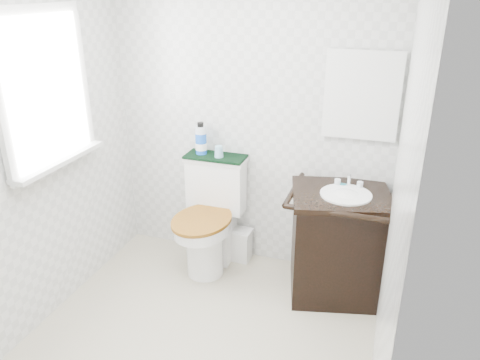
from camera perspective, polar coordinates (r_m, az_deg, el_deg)
The scene contains 14 objects.
floor at distance 3.21m, azimuth -5.71°, elevation -19.74°, with size 2.40×2.40×0.00m, color beige.
wall_back at distance 3.62m, azimuth 1.27°, elevation 7.35°, with size 2.40×2.40×0.00m, color silver.
wall_front at distance 1.70m, azimuth -24.51°, elevation -14.45°, with size 2.40×2.40×0.00m, color silver.
wall_left at distance 3.17m, azimuth -25.15°, elevation 2.82°, with size 2.40×2.40×0.00m, color silver.
wall_right at distance 2.34m, azimuth 18.49°, elevation -2.83°, with size 2.40×2.40×0.00m, color silver.
window at distance 3.24m, azimuth -22.83°, elevation 10.09°, with size 0.02×0.70×0.90m, color white.
mirror at distance 3.39m, azimuth 14.64°, elevation 9.91°, with size 0.50×0.02×0.60m, color silver.
toilet at distance 3.79m, azimuth -3.56°, elevation -5.13°, with size 0.49×0.67×0.90m.
vanity at distance 3.51m, azimuth 11.82°, elevation -7.34°, with size 0.80×0.72×0.92m.
trash_bin at distance 3.97m, azimuth 0.01°, elevation -7.84°, with size 0.20×0.16×0.28m.
towel at distance 3.69m, azimuth -3.02°, elevation 2.86°, with size 0.48×0.22×0.02m, color black.
mouthwash_bottle at distance 3.70m, azimuth -4.78°, elevation 4.94°, with size 0.09×0.09×0.26m.
cup at distance 3.64m, azimuth -2.59°, elevation 3.49°, with size 0.07×0.07×0.09m, color #7FB5D0.
soap_bar at distance 3.45m, azimuth 12.32°, elevation -0.52°, with size 0.08×0.05×0.02m, color #1A727E.
Camera 1 is at (1.03, -2.13, 2.17)m, focal length 35.00 mm.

